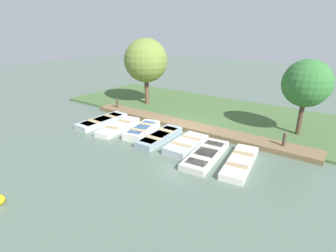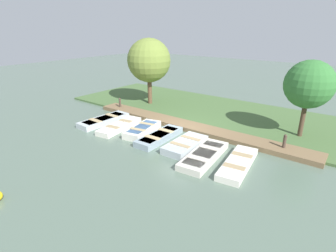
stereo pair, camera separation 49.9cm
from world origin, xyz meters
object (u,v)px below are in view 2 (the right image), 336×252
rowboat_4 (185,145)px  rowboat_2 (143,130)px  park_tree_left (309,85)px  mooring_post_near (120,104)px  rowboat_0 (104,120)px  rowboat_5 (204,155)px  rowboat_6 (238,163)px  rowboat_1 (120,126)px  mooring_post_far (284,143)px  rowboat_3 (159,137)px  park_tree_far_left (149,61)px

rowboat_4 → rowboat_2: bearing=-95.1°
park_tree_left → mooring_post_near: bearing=-78.3°
rowboat_0 → park_tree_left: bearing=116.9°
rowboat_2 → rowboat_5: bearing=70.7°
rowboat_6 → rowboat_2: bearing=-101.0°
rowboat_2 → rowboat_4: size_ratio=1.05×
rowboat_4 → rowboat_5: (0.43, 1.37, -0.03)m
rowboat_2 → rowboat_5: (0.64, 4.58, -0.05)m
rowboat_2 → rowboat_5: size_ratio=0.81×
rowboat_4 → mooring_post_near: bearing=-109.9°
rowboat_2 → mooring_post_near: bearing=-129.3°
rowboat_1 → mooring_post_far: (-2.69, 9.07, 0.33)m
rowboat_6 → mooring_post_near: mooring_post_near is taller
rowboat_4 → rowboat_5: size_ratio=0.77×
rowboat_1 → park_tree_left: size_ratio=0.78×
rowboat_3 → rowboat_4: bearing=86.6°
rowboat_0 → park_tree_far_left: park_tree_far_left is taller
rowboat_4 → rowboat_0: bearing=-91.1°
mooring_post_near → park_tree_left: size_ratio=0.22×
rowboat_2 → rowboat_6: 6.21m
rowboat_0 → mooring_post_far: (-2.60, 10.66, 0.31)m
rowboat_3 → park_tree_far_left: (-5.07, -5.09, 3.35)m
rowboat_6 → rowboat_0: bearing=-98.3°
rowboat_0 → rowboat_4: 6.44m
park_tree_left → rowboat_4: bearing=-41.2°
park_tree_far_left → rowboat_6: bearing=61.8°
rowboat_6 → park_tree_left: (-5.25, 1.45, 2.92)m
rowboat_5 → mooring_post_far: size_ratio=3.68×
rowboat_2 → mooring_post_far: bearing=96.3°
rowboat_5 → rowboat_2: bearing=-103.6°
rowboat_1 → mooring_post_far: 9.46m
rowboat_6 → mooring_post_near: (-2.75, -10.64, 0.34)m
rowboat_5 → park_tree_far_left: 10.48m
rowboat_4 → mooring_post_near: (-2.57, -7.66, 0.30)m
rowboat_2 → rowboat_1: bearing=-90.0°
rowboat_1 → mooring_post_far: mooring_post_far is taller
rowboat_0 → mooring_post_far: mooring_post_far is taller
rowboat_0 → rowboat_2: size_ratio=1.20×
rowboat_0 → park_tree_far_left: 6.15m
rowboat_2 → park_tree_far_left: size_ratio=0.56×
rowboat_2 → rowboat_3: rowboat_2 is taller
rowboat_5 → rowboat_6: size_ratio=1.03×
rowboat_1 → park_tree_far_left: size_ratio=0.66×
rowboat_3 → park_tree_far_left: bearing=-137.0°
park_tree_far_left → park_tree_left: park_tree_far_left is taller
mooring_post_far → rowboat_0: bearing=-76.3°
rowboat_6 → rowboat_5: bearing=-88.5°
rowboat_5 → mooring_post_far: (-3.01, 2.85, 0.33)m
mooring_post_near → park_tree_left: park_tree_left is taller
rowboat_2 → park_tree_far_left: park_tree_far_left is taller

